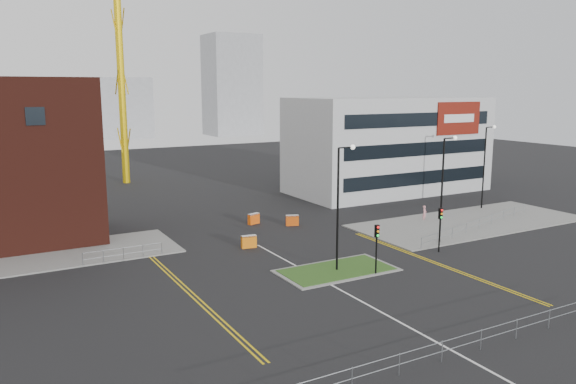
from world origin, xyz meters
The scene contains 25 objects.
ground centered at (0.00, 0.00, 0.00)m, with size 200.00×200.00×0.00m, color black.
pavement_right centered at (22.00, 14.00, 0.06)m, with size 24.00×10.00×0.12m, color slate.
island_kerb centered at (2.00, 8.00, 0.04)m, with size 8.60×4.60×0.08m, color slate.
grass_island centered at (2.00, 8.00, 0.06)m, with size 8.00×4.00×0.12m, color #274818.
office_block centered at (26.01, 31.97, 6.00)m, with size 25.00×12.20×12.00m.
streetlamp_island centered at (2.22, 8.00, 5.41)m, with size 1.46×0.36×9.18m.
streetlamp_right_near centered at (14.22, 10.00, 5.41)m, with size 1.46×0.36×9.18m.
streetlamp_right_far centered at (28.22, 18.00, 5.41)m, with size 1.46×0.36×9.18m.
traffic_light_island centered at (4.00, 5.98, 2.57)m, with size 0.28×0.33×3.65m.
traffic_light_right centered at (12.00, 7.98, 2.57)m, with size 0.28×0.33×3.65m.
railing_front centered at (0.00, -6.00, 0.78)m, with size 24.05×0.05×1.10m.
railing_left centered at (-11.00, 18.00, 0.74)m, with size 6.05×0.05×1.10m.
railing_right centered at (20.50, 11.50, 0.78)m, with size 19.05×5.05×1.10m.
centre_line centered at (0.00, 2.00, 0.01)m, with size 0.15×30.00×0.01m, color silver.
yellow_left_a centered at (-9.00, 10.00, 0.01)m, with size 0.12×24.00×0.01m, color gold.
yellow_left_b centered at (-8.70, 10.00, 0.01)m, with size 0.12×24.00×0.01m, color gold.
yellow_right_a centered at (9.50, 6.00, 0.01)m, with size 0.12×20.00×0.01m, color gold.
yellow_right_b centered at (9.80, 6.00, 0.01)m, with size 0.12×20.00×0.01m, color gold.
skyline_b centered at (10.00, 130.00, 8.00)m, with size 24.00×12.00×16.00m, color gray.
skyline_c centered at (45.00, 125.00, 14.00)m, with size 14.00×12.00×28.00m, color gray.
skyline_d centered at (-8.00, 140.00, 6.00)m, with size 30.00×12.00×12.00m, color gray.
pedestrian centered at (18.47, 16.72, 0.79)m, with size 0.58×0.38×1.59m, color pink.
barrier_left centered at (-1.00, 16.62, 0.57)m, with size 1.30×0.58×1.06m.
barrier_mid centered at (3.00, 24.00, 0.57)m, with size 1.32×0.78×1.05m.
barrier_right centered at (6.00, 21.60, 0.56)m, with size 1.29×0.83×1.03m.
Camera 1 is at (-20.20, -24.46, 13.08)m, focal length 35.00 mm.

